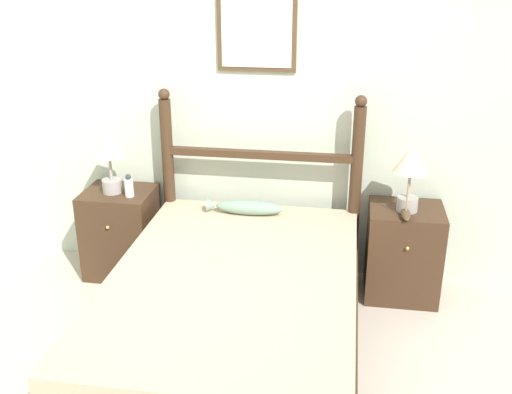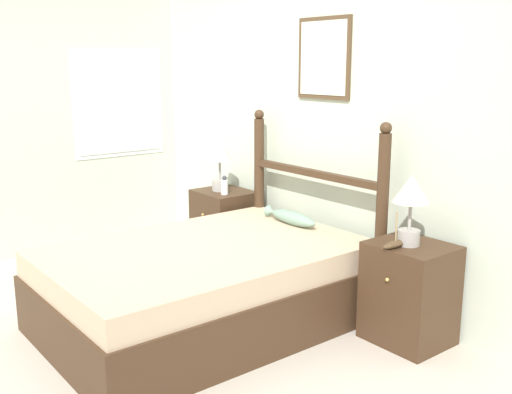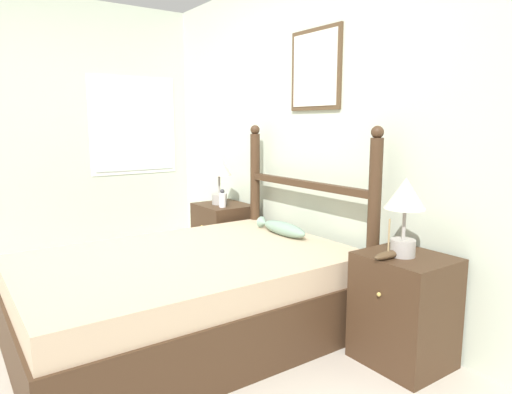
# 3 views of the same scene
# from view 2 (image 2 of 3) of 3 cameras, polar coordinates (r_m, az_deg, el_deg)

# --- Properties ---
(ground_plane) EXTENTS (16.00, 16.00, 0.00)m
(ground_plane) POSITION_cam_2_polar(r_m,az_deg,el_deg) (3.97, -13.04, -13.39)
(ground_plane) COLOR #B7AD9E
(wall_back) EXTENTS (6.40, 0.08, 2.55)m
(wall_back) POSITION_cam_2_polar(r_m,az_deg,el_deg) (4.59, 6.13, 7.07)
(wall_back) COLOR beige
(wall_back) RESTS_ON ground_plane
(wall_left) EXTENTS (0.08, 6.40, 2.55)m
(wall_left) POSITION_cam_2_polar(r_m,az_deg,el_deg) (5.61, -23.05, 7.13)
(wall_left) COLOR beige
(wall_left) RESTS_ON ground_plane
(bed) EXTENTS (1.39, 2.04, 0.54)m
(bed) POSITION_cam_2_polar(r_m,az_deg,el_deg) (4.04, -4.87, -8.45)
(bed) COLOR #3D2819
(bed) RESTS_ON ground_plane
(headboard) EXTENTS (1.39, 0.08, 1.35)m
(headboard) POSITION_cam_2_polar(r_m,az_deg,el_deg) (4.50, 5.50, -0.28)
(headboard) COLOR #3D2819
(headboard) RESTS_ON ground_plane
(nightstand_left) EXTENTS (0.48, 0.45, 0.63)m
(nightstand_left) POSITION_cam_2_polar(r_m,az_deg,el_deg) (5.27, -3.04, -2.79)
(nightstand_left) COLOR #3D2819
(nightstand_left) RESTS_ON ground_plane
(nightstand_right) EXTENTS (0.48, 0.45, 0.63)m
(nightstand_right) POSITION_cam_2_polar(r_m,az_deg,el_deg) (3.90, 14.40, -8.85)
(nightstand_right) COLOR #3D2819
(nightstand_right) RESTS_ON ground_plane
(table_lamp_left) EXTENTS (0.22, 0.22, 0.44)m
(table_lamp_left) POSITION_cam_2_polar(r_m,az_deg,el_deg) (5.15, -3.49, 3.88)
(table_lamp_left) COLOR gray
(table_lamp_left) RESTS_ON nightstand_left
(table_lamp_right) EXTENTS (0.22, 0.22, 0.44)m
(table_lamp_right) POSITION_cam_2_polar(r_m,az_deg,el_deg) (3.70, 14.55, 0.01)
(table_lamp_right) COLOR gray
(table_lamp_right) RESTS_ON nightstand_right
(bottle) EXTENTS (0.06, 0.06, 0.16)m
(bottle) POSITION_cam_2_polar(r_m,az_deg,el_deg) (5.04, -3.02, 1.05)
(bottle) COLOR white
(bottle) RESTS_ON nightstand_left
(model_boat) EXTENTS (0.06, 0.21, 0.22)m
(model_boat) POSITION_cam_2_polar(r_m,az_deg,el_deg) (3.70, 13.14, -4.35)
(model_boat) COLOR #4C3823
(model_boat) RESTS_ON nightstand_right
(fish_pillow) EXTENTS (0.52, 0.11, 0.10)m
(fish_pillow) POSITION_cam_2_polar(r_m,az_deg,el_deg) (4.47, 3.35, -1.96)
(fish_pillow) COLOR gray
(fish_pillow) RESTS_ON bed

